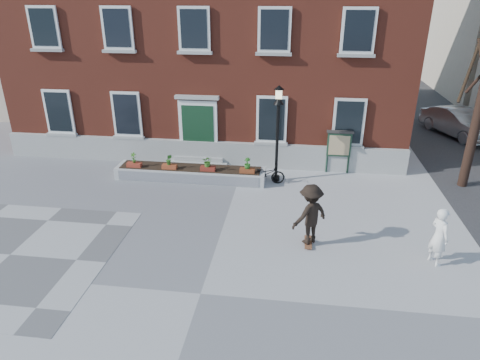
# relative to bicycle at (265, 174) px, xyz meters

# --- Properties ---
(ground) EXTENTS (100.00, 100.00, 0.00)m
(ground) POSITION_rel_bicycle_xyz_m (-1.09, -7.18, -0.42)
(ground) COLOR #9D9DA0
(ground) RESTS_ON ground
(checker_patch) EXTENTS (6.00, 6.00, 0.01)m
(checker_patch) POSITION_rel_bicycle_xyz_m (-7.09, -6.18, -0.41)
(checker_patch) COLOR #58585B
(checker_patch) RESTS_ON ground
(bicycle) EXTENTS (1.64, 0.72, 0.84)m
(bicycle) POSITION_rel_bicycle_xyz_m (0.00, 0.00, 0.00)
(bicycle) COLOR black
(bicycle) RESTS_ON ground
(parked_car) EXTENTS (3.23, 4.74, 1.48)m
(parked_car) POSITION_rel_bicycle_xyz_m (9.79, 7.61, 0.32)
(parked_car) COLOR #A8ABAD
(parked_car) RESTS_ON ground
(bystander) EXTENTS (0.65, 0.75, 1.75)m
(bystander) POSITION_rel_bicycle_xyz_m (5.28, -4.92, 0.45)
(bystander) COLOR white
(bystander) RESTS_ON ground
(brick_building) EXTENTS (18.40, 10.85, 12.60)m
(brick_building) POSITION_rel_bicycle_xyz_m (-3.09, 6.80, 5.88)
(brick_building) COLOR maroon
(brick_building) RESTS_ON ground
(planter_assembly) EXTENTS (6.20, 1.12, 1.15)m
(planter_assembly) POSITION_rel_bicycle_xyz_m (-3.08, -0.00, -0.11)
(planter_assembly) COLOR silver
(planter_assembly) RESTS_ON ground
(bare_tree) EXTENTS (1.83, 1.83, 6.16)m
(bare_tree) POSITION_rel_bicycle_xyz_m (7.92, 0.83, 2.37)
(bare_tree) COLOR black
(bare_tree) RESTS_ON ground
(lamp_post) EXTENTS (0.40, 0.40, 3.93)m
(lamp_post) POSITION_rel_bicycle_xyz_m (0.43, 0.34, 2.12)
(lamp_post) COLOR black
(lamp_post) RESTS_ON ground
(notice_board) EXTENTS (1.10, 0.16, 1.87)m
(notice_board) POSITION_rel_bicycle_xyz_m (2.99, 1.55, 0.84)
(notice_board) COLOR #193225
(notice_board) RESTS_ON ground
(skateboarder) EXTENTS (1.41, 1.34, 2.00)m
(skateboarder) POSITION_rel_bicycle_xyz_m (1.70, -4.39, 0.61)
(skateboarder) COLOR brown
(skateboarder) RESTS_ON ground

